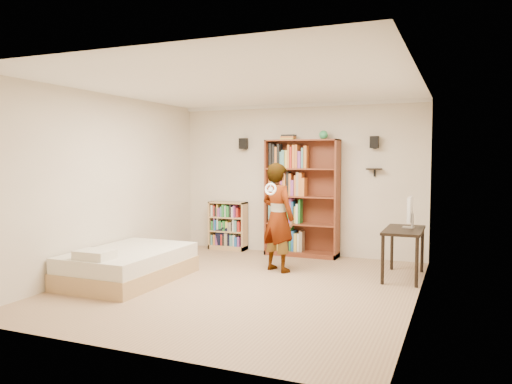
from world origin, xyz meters
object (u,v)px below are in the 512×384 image
at_px(computer_desk, 403,253).
at_px(person, 278,217).
at_px(tall_bookshelf, 302,198).
at_px(low_bookshelf, 228,226).
at_px(daybed, 129,261).

distance_m(computer_desk, person, 1.92).
distance_m(tall_bookshelf, low_bookshelf, 1.59).
distance_m(low_bookshelf, daybed, 2.72).
bearing_deg(low_bookshelf, daybed, -95.56).
bearing_deg(daybed, tall_bookshelf, 56.69).
bearing_deg(low_bookshelf, computer_desk, -17.66).
bearing_deg(tall_bookshelf, daybed, -123.31).
bearing_deg(computer_desk, low_bookshelf, 162.34).
distance_m(tall_bookshelf, computer_desk, 2.21).
distance_m(low_bookshelf, person, 2.03).
xyz_separation_m(computer_desk, daybed, (-3.59, -1.64, -0.08)).
height_order(tall_bookshelf, daybed, tall_bookshelf).
height_order(computer_desk, person, person).
bearing_deg(daybed, low_bookshelf, 84.44).
bearing_deg(low_bookshelf, person, -41.88).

